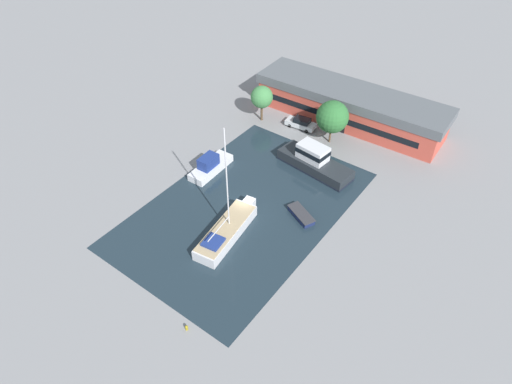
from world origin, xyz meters
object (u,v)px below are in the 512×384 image
parked_car (301,123)px  sailboat_moored (227,230)px  quay_tree_by_water (262,97)px  small_dinghy (301,215)px  quay_tree_near_building (332,117)px  motor_cruiser (314,161)px  cabin_boat (210,166)px  warehouse_building (350,105)px

parked_car → sailboat_moored: sailboat_moored is taller
quay_tree_by_water → small_dinghy: quay_tree_by_water is taller
quay_tree_near_building → motor_cruiser: bearing=-78.3°
quay_tree_near_building → parked_car: size_ratio=1.37×
cabin_boat → small_dinghy: bearing=-3.3°
quay_tree_by_water → cabin_boat: bearing=-82.1°
warehouse_building → small_dinghy: warehouse_building is taller
quay_tree_by_water → sailboat_moored: (11.50, -22.65, -3.22)m
motor_cruiser → cabin_boat: bearing=135.7°
small_dinghy → cabin_boat: (-14.75, 0.25, 0.54)m
parked_car → cabin_boat: bearing=160.2°
small_dinghy → cabin_boat: bearing=-66.1°
motor_cruiser → small_dinghy: (3.74, -9.14, -0.93)m
sailboat_moored → small_dinghy: (5.28, 7.73, -0.46)m
warehouse_building → quay_tree_by_water: 13.68m
warehouse_building → quay_tree_by_water: bearing=-145.9°
quay_tree_by_water → parked_car: quay_tree_by_water is taller
warehouse_building → quay_tree_near_building: (0.62, -6.92, 1.60)m
motor_cruiser → parked_car: bearing=48.9°
warehouse_building → small_dinghy: 23.77m
warehouse_building → cabin_boat: 24.46m
warehouse_building → quay_tree_near_building: 7.13m
quay_tree_by_water → warehouse_building: bearing=36.1°
quay_tree_by_water → parked_car: size_ratio=1.20×
quay_tree_by_water → small_dinghy: 22.76m
quay_tree_by_water → motor_cruiser: (13.05, -5.78, -2.75)m
sailboat_moored → cabin_boat: bearing=131.7°
small_dinghy → quay_tree_near_building: bearing=-137.2°
quay_tree_near_building → sailboat_moored: bearing=-90.3°
warehouse_building → sailboat_moored: bearing=-91.0°
warehouse_building → motor_cruiser: 14.02m
sailboat_moored → small_dinghy: 9.37m
warehouse_building → parked_car: (-4.84, -6.21, -1.84)m
motor_cruiser → sailboat_moored: bearing=-178.5°
cabin_boat → warehouse_building: bearing=66.1°
quay_tree_near_building → sailboat_moored: 24.00m
sailboat_moored → cabin_boat: sailboat_moored is taller
quay_tree_near_building → quay_tree_by_water: (-11.61, -1.10, -0.23)m
small_dinghy → cabin_boat: 14.76m
sailboat_moored → cabin_boat: (-9.46, 7.97, 0.08)m
warehouse_building → motor_cruiser: (2.05, -13.81, -1.38)m
motor_cruiser → cabin_boat: (-11.01, -8.89, -0.38)m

